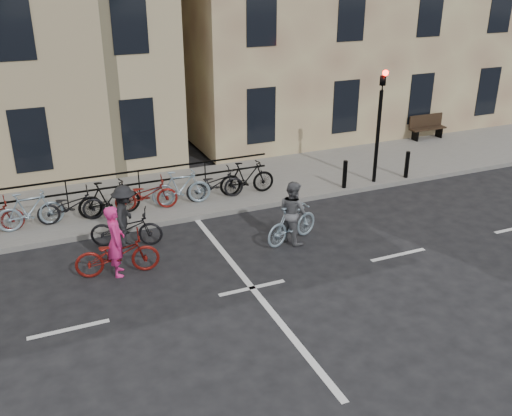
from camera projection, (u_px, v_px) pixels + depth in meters
name	position (u px, v px, depth m)	size (l,w,h in m)	color
ground	(252.00, 288.00, 12.89)	(120.00, 120.00, 0.00)	black
sidewalk	(44.00, 215.00, 16.46)	(46.00, 4.00, 0.15)	slate
traffic_light	(380.00, 113.00, 17.83)	(0.18, 0.30, 3.90)	black
bollard_east	(345.00, 174.00, 18.06)	(0.14, 0.14, 0.90)	black
bollard_west	(407.00, 165.00, 18.93)	(0.14, 0.14, 0.90)	black
bench	(427.00, 126.00, 23.15)	(1.60, 0.41, 0.97)	black
parked_bikes	(88.00, 202.00, 15.86)	(11.45, 1.23, 1.05)	black
cyclist_pink	(117.00, 251.00, 13.26)	(2.02, 0.94, 1.73)	maroon
cyclist_grey	(292.00, 218.00, 14.80)	(1.80, 1.02, 1.68)	#869EAF
cyclist_dark	(126.00, 222.00, 14.60)	(1.96, 1.22, 1.65)	black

